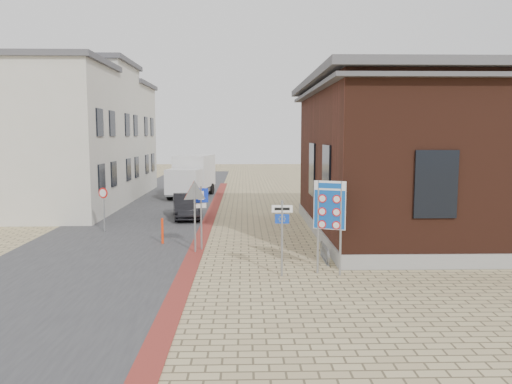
# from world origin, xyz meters

# --- Properties ---
(ground) EXTENTS (120.00, 120.00, 0.00)m
(ground) POSITION_xyz_m (0.00, 0.00, 0.00)
(ground) COLOR tan
(ground) RESTS_ON ground
(road_strip) EXTENTS (7.00, 60.00, 0.02)m
(road_strip) POSITION_xyz_m (-5.50, 15.00, 0.01)
(road_strip) COLOR #38383A
(road_strip) RESTS_ON ground
(curb_strip) EXTENTS (0.60, 40.00, 0.02)m
(curb_strip) POSITION_xyz_m (-2.00, 10.00, 0.01)
(curb_strip) COLOR maroon
(curb_strip) RESTS_ON ground
(brick_building) EXTENTS (13.00, 13.00, 6.80)m
(brick_building) POSITION_xyz_m (8.99, 7.00, 3.49)
(brick_building) COLOR gray
(brick_building) RESTS_ON ground
(townhouse_near) EXTENTS (7.40, 6.40, 8.30)m
(townhouse_near) POSITION_xyz_m (-10.99, 12.00, 4.17)
(townhouse_near) COLOR beige
(townhouse_near) RESTS_ON ground
(townhouse_mid) EXTENTS (7.40, 6.40, 9.10)m
(townhouse_mid) POSITION_xyz_m (-10.99, 18.00, 4.57)
(townhouse_mid) COLOR beige
(townhouse_mid) RESTS_ON ground
(townhouse_far) EXTENTS (7.40, 6.40, 8.30)m
(townhouse_far) POSITION_xyz_m (-10.99, 24.00, 4.17)
(townhouse_far) COLOR beige
(townhouse_far) RESTS_ON ground
(bike_rack) EXTENTS (0.08, 1.80, 0.60)m
(bike_rack) POSITION_xyz_m (2.65, 2.20, 0.26)
(bike_rack) COLOR slate
(bike_rack) RESTS_ON ground
(sedan) EXTENTS (1.98, 4.07, 1.28)m
(sedan) POSITION_xyz_m (-3.20, 11.30, 0.64)
(sedan) COLOR black
(sedan) RESTS_ON ground
(box_truck) EXTENTS (3.06, 5.87, 2.92)m
(box_truck) POSITION_xyz_m (-3.87, 20.47, 1.51)
(box_truck) COLOR slate
(box_truck) RESTS_ON ground
(border_sign) EXTENTS (0.95, 0.43, 2.97)m
(border_sign) POSITION_xyz_m (2.50, 0.50, 2.14)
(border_sign) COLOR gray
(border_sign) RESTS_ON ground
(essen_sign) EXTENTS (0.64, 0.07, 2.38)m
(essen_sign) POSITION_xyz_m (1.00, 0.30, 1.57)
(essen_sign) COLOR gray
(essen_sign) RESTS_ON ground
(parking_sign) EXTENTS (0.54, 0.12, 2.45)m
(parking_sign) POSITION_xyz_m (-1.80, 3.92, 1.66)
(parking_sign) COLOR gray
(parking_sign) RESTS_ON ground
(yield_sign) EXTENTS (0.91, 0.38, 2.66)m
(yield_sign) POSITION_xyz_m (-2.00, 3.50, 2.04)
(yield_sign) COLOR gray
(yield_sign) RESTS_ON ground
(speed_sign) EXTENTS (0.45, 0.21, 2.02)m
(speed_sign) POSITION_xyz_m (-6.50, 7.59, 1.32)
(speed_sign) COLOR gray
(speed_sign) RESTS_ON ground
(bollard) EXTENTS (0.10, 0.10, 1.05)m
(bollard) POSITION_xyz_m (-3.46, 5.00, 0.52)
(bollard) COLOR #FF390D
(bollard) RESTS_ON ground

